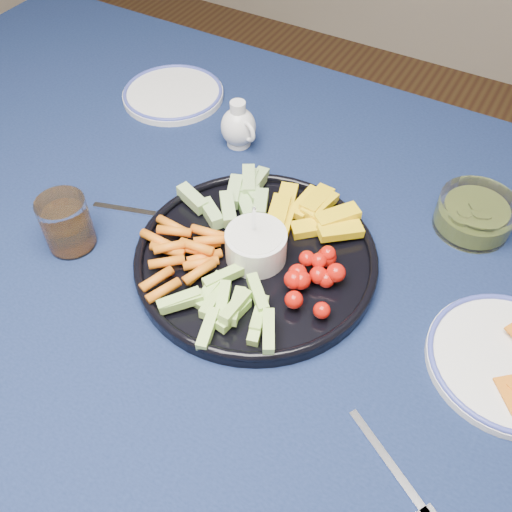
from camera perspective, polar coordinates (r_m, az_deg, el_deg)
The scene contains 9 objects.
dining_table at distance 0.95m, azimuth -4.34°, elevation -1.58°, with size 1.67×1.07×0.75m.
crudite_platter at distance 0.83m, azimuth -0.09°, elevation 0.27°, with size 0.36×0.36×0.11m.
creamer_pitcher at distance 1.03m, azimuth -1.74°, elevation 12.80°, with size 0.08×0.06×0.09m.
pickle_bowl at distance 0.94m, azimuth 20.99°, elevation 3.83°, with size 0.12×0.12×0.05m.
cheese_plate at distance 0.81m, azimuth 24.10°, elevation -9.48°, with size 0.21×0.21×0.02m.
juice_tumbler at distance 0.89m, azimuth -18.34°, elevation 2.88°, with size 0.07×0.07×0.09m.
fork_left at distance 0.93m, azimuth -10.09°, elevation 4.11°, with size 0.17×0.07×0.00m.
fork_right at distance 0.70m, azimuth 14.43°, elevation -21.00°, with size 0.15×0.10×0.00m.
side_plate_extra at distance 1.18m, azimuth -8.29°, elevation 15.79°, with size 0.20×0.20×0.02m.
Camera 1 is at (0.37, -0.49, 1.39)m, focal length 40.00 mm.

